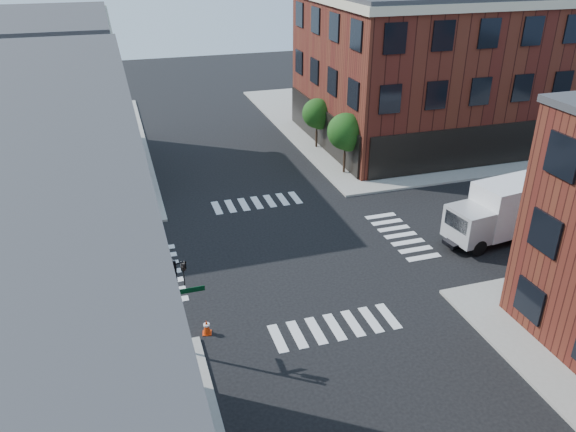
# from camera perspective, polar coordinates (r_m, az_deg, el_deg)

# --- Properties ---
(ground) EXTENTS (120.00, 120.00, 0.00)m
(ground) POSITION_cam_1_polar(r_m,az_deg,el_deg) (31.51, 0.04, -3.79)
(ground) COLOR black
(ground) RESTS_ON ground
(sidewalk_ne) EXTENTS (30.00, 30.00, 0.15)m
(sidewalk_ne) POSITION_cam_1_polar(r_m,az_deg,el_deg) (57.51, 14.03, 9.70)
(sidewalk_ne) COLOR gray
(sidewalk_ne) RESTS_ON ground
(building_ne) EXTENTS (25.00, 16.00, 12.00)m
(building_ne) POSITION_cam_1_polar(r_m,az_deg,el_deg) (51.79, 17.12, 14.32)
(building_ne) COLOR #471711
(building_ne) RESTS_ON ground
(tree_near) EXTENTS (2.69, 2.69, 4.49)m
(tree_near) POSITION_cam_1_polar(r_m,az_deg,el_deg) (41.25, 5.96, 8.35)
(tree_near) COLOR black
(tree_near) RESTS_ON ground
(tree_far) EXTENTS (2.43, 2.43, 4.07)m
(tree_far) POSITION_cam_1_polar(r_m,az_deg,el_deg) (46.65, 3.04, 10.22)
(tree_far) COLOR black
(tree_far) RESTS_ON ground
(signal_pole) EXTENTS (1.29, 1.24, 4.60)m
(signal_pole) POSITION_cam_1_polar(r_m,az_deg,el_deg) (23.31, -10.95, -8.02)
(signal_pole) COLOR black
(signal_pole) RESTS_ON ground
(box_truck) EXTENTS (7.83, 3.30, 3.46)m
(box_truck) POSITION_cam_1_polar(r_m,az_deg,el_deg) (34.81, 21.54, 0.64)
(box_truck) COLOR silver
(box_truck) RESTS_ON ground
(traffic_cone) EXTENTS (0.47, 0.47, 0.73)m
(traffic_cone) POSITION_cam_1_polar(r_m,az_deg,el_deg) (25.65, -8.26, -11.09)
(traffic_cone) COLOR red
(traffic_cone) RESTS_ON ground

